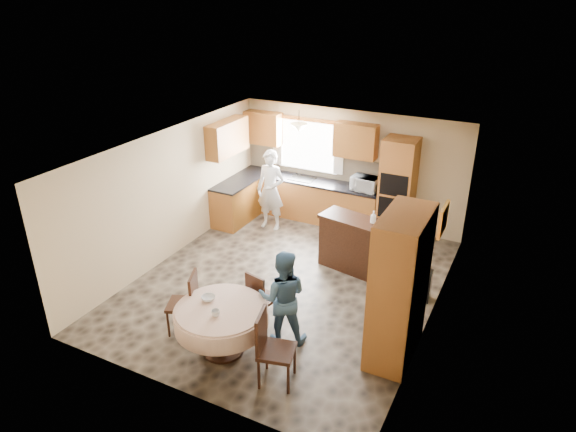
# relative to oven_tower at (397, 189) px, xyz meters

# --- Properties ---
(floor) EXTENTS (5.00, 6.00, 0.01)m
(floor) POSITION_rel_oven_tower_xyz_m (-1.15, -2.69, -1.06)
(floor) COLOR brown
(floor) RESTS_ON ground
(ceiling) EXTENTS (5.00, 6.00, 0.01)m
(ceiling) POSITION_rel_oven_tower_xyz_m (-1.15, -2.69, 1.44)
(ceiling) COLOR white
(ceiling) RESTS_ON wall_back
(wall_back) EXTENTS (5.00, 0.02, 2.50)m
(wall_back) POSITION_rel_oven_tower_xyz_m (-1.15, 0.31, 0.19)
(wall_back) COLOR tan
(wall_back) RESTS_ON floor
(wall_front) EXTENTS (5.00, 0.02, 2.50)m
(wall_front) POSITION_rel_oven_tower_xyz_m (-1.15, -5.69, 0.19)
(wall_front) COLOR tan
(wall_front) RESTS_ON floor
(wall_left) EXTENTS (0.02, 6.00, 2.50)m
(wall_left) POSITION_rel_oven_tower_xyz_m (-3.65, -2.69, 0.19)
(wall_left) COLOR tan
(wall_left) RESTS_ON floor
(wall_right) EXTENTS (0.02, 6.00, 2.50)m
(wall_right) POSITION_rel_oven_tower_xyz_m (1.35, -2.69, 0.19)
(wall_right) COLOR tan
(wall_right) RESTS_ON floor
(window) EXTENTS (1.40, 0.03, 1.10)m
(window) POSITION_rel_oven_tower_xyz_m (-2.15, 0.29, 0.54)
(window) COLOR white
(window) RESTS_ON wall_back
(curtain_left) EXTENTS (0.22, 0.02, 1.15)m
(curtain_left) POSITION_rel_oven_tower_xyz_m (-2.90, 0.24, 0.59)
(curtain_left) COLOR white
(curtain_left) RESTS_ON wall_back
(curtain_right) EXTENTS (0.22, 0.02, 1.15)m
(curtain_right) POSITION_rel_oven_tower_xyz_m (-1.40, 0.24, 0.59)
(curtain_right) COLOR white
(curtain_right) RESTS_ON wall_back
(base_cab_back) EXTENTS (3.30, 0.60, 0.88)m
(base_cab_back) POSITION_rel_oven_tower_xyz_m (-2.00, 0.01, -0.62)
(base_cab_back) COLOR #CD7636
(base_cab_back) RESTS_ON floor
(counter_back) EXTENTS (3.30, 0.64, 0.04)m
(counter_back) POSITION_rel_oven_tower_xyz_m (-2.00, 0.01, -0.16)
(counter_back) COLOR black
(counter_back) RESTS_ON base_cab_back
(base_cab_left) EXTENTS (0.60, 1.20, 0.88)m
(base_cab_left) POSITION_rel_oven_tower_xyz_m (-3.35, -0.89, -0.62)
(base_cab_left) COLOR #CD7636
(base_cab_left) RESTS_ON floor
(counter_left) EXTENTS (0.64, 1.20, 0.04)m
(counter_left) POSITION_rel_oven_tower_xyz_m (-3.35, -0.89, -0.16)
(counter_left) COLOR black
(counter_left) RESTS_ON base_cab_left
(backsplash) EXTENTS (3.30, 0.02, 0.55)m
(backsplash) POSITION_rel_oven_tower_xyz_m (-2.00, 0.30, 0.12)
(backsplash) COLOR tan
(backsplash) RESTS_ON wall_back
(wall_cab_left) EXTENTS (0.85, 0.33, 0.72)m
(wall_cab_left) POSITION_rel_oven_tower_xyz_m (-3.20, 0.15, 0.85)
(wall_cab_left) COLOR #AD662B
(wall_cab_left) RESTS_ON wall_back
(wall_cab_right) EXTENTS (0.90, 0.33, 0.72)m
(wall_cab_right) POSITION_rel_oven_tower_xyz_m (-1.00, 0.15, 0.85)
(wall_cab_right) COLOR #AD662B
(wall_cab_right) RESTS_ON wall_back
(wall_cab_side) EXTENTS (0.33, 1.20, 0.72)m
(wall_cab_side) POSITION_rel_oven_tower_xyz_m (-3.48, -0.89, 0.85)
(wall_cab_side) COLOR #AD662B
(wall_cab_side) RESTS_ON wall_left
(oven_tower) EXTENTS (0.66, 0.62, 2.12)m
(oven_tower) POSITION_rel_oven_tower_xyz_m (0.00, 0.00, 0.00)
(oven_tower) COLOR #CD7636
(oven_tower) RESTS_ON floor
(oven_upper) EXTENTS (0.56, 0.01, 0.45)m
(oven_upper) POSITION_rel_oven_tower_xyz_m (0.00, -0.31, 0.19)
(oven_upper) COLOR black
(oven_upper) RESTS_ON oven_tower
(oven_lower) EXTENTS (0.56, 0.01, 0.45)m
(oven_lower) POSITION_rel_oven_tower_xyz_m (0.00, -0.31, -0.31)
(oven_lower) COLOR black
(oven_lower) RESTS_ON oven_tower
(pendant) EXTENTS (0.36, 0.36, 0.18)m
(pendant) POSITION_rel_oven_tower_xyz_m (-2.15, -0.19, 1.06)
(pendant) COLOR beige
(pendant) RESTS_ON ceiling
(sideboard) EXTENTS (1.43, 0.81, 0.96)m
(sideboard) POSITION_rel_oven_tower_xyz_m (-0.26, -1.68, -0.58)
(sideboard) COLOR #3A1B0F
(sideboard) RESTS_ON floor
(space_heater) EXTENTS (0.40, 0.29, 0.53)m
(space_heater) POSITION_rel_oven_tower_xyz_m (1.05, -2.09, -0.80)
(space_heater) COLOR black
(space_heater) RESTS_ON floor
(cupboard) EXTENTS (0.58, 1.16, 2.22)m
(cupboard) POSITION_rel_oven_tower_xyz_m (1.07, -3.67, 0.05)
(cupboard) COLOR #CD7636
(cupboard) RESTS_ON floor
(dining_table) EXTENTS (1.33, 1.33, 0.76)m
(dining_table) POSITION_rel_oven_tower_xyz_m (-1.14, -4.77, -0.47)
(dining_table) COLOR #3A1B0F
(dining_table) RESTS_ON floor
(chair_left) EXTENTS (0.57, 0.57, 1.00)m
(chair_left) POSITION_rel_oven_tower_xyz_m (-1.89, -4.58, -0.51)
(chair_left) COLOR #3A1B0F
(chair_left) RESTS_ON floor
(chair_back) EXTENTS (0.47, 0.47, 0.91)m
(chair_back) POSITION_rel_oven_tower_xyz_m (-1.00, -3.92, -0.56)
(chair_back) COLOR #3A1B0F
(chair_back) RESTS_ON floor
(chair_right) EXTENTS (0.56, 0.56, 1.07)m
(chair_right) POSITION_rel_oven_tower_xyz_m (-0.24, -4.96, -0.47)
(chair_right) COLOR #3A1B0F
(chair_right) RESTS_ON floor
(framed_picture) EXTENTS (0.06, 0.55, 0.46)m
(framed_picture) POSITION_rel_oven_tower_xyz_m (1.32, -2.29, 0.56)
(framed_picture) COLOR gold
(framed_picture) RESTS_ON wall_right
(microwave) EXTENTS (0.58, 0.41, 0.31)m
(microwave) POSITION_rel_oven_tower_xyz_m (-0.68, -0.04, 0.01)
(microwave) COLOR silver
(microwave) RESTS_ON counter_back
(person_sink) EXTENTS (0.64, 0.42, 1.74)m
(person_sink) POSITION_rel_oven_tower_xyz_m (-2.51, -0.81, -0.19)
(person_sink) COLOR silver
(person_sink) RESTS_ON floor
(person_dining) EXTENTS (0.89, 0.80, 1.49)m
(person_dining) POSITION_rel_oven_tower_xyz_m (-0.50, -4.12, -0.32)
(person_dining) COLOR #385B7B
(person_dining) RESTS_ON floor
(bowl_sideboard) EXTENTS (0.25, 0.25, 0.05)m
(bowl_sideboard) POSITION_rel_oven_tower_xyz_m (-0.67, -1.68, -0.07)
(bowl_sideboard) COLOR #B2B2B2
(bowl_sideboard) RESTS_ON sideboard
(bottle_sideboard) EXTENTS (0.15, 0.15, 0.29)m
(bottle_sideboard) POSITION_rel_oven_tower_xyz_m (0.04, -1.68, 0.05)
(bottle_sideboard) COLOR silver
(bottle_sideboard) RESTS_ON sideboard
(cup_table) EXTENTS (0.16, 0.16, 0.09)m
(cup_table) POSITION_rel_oven_tower_xyz_m (-1.10, -4.96, -0.25)
(cup_table) COLOR #B2B2B2
(cup_table) RESTS_ON dining_table
(bowl_table) EXTENTS (0.26, 0.26, 0.06)m
(bowl_table) POSITION_rel_oven_tower_xyz_m (-1.41, -4.68, -0.27)
(bowl_table) COLOR #B2B2B2
(bowl_table) RESTS_ON dining_table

